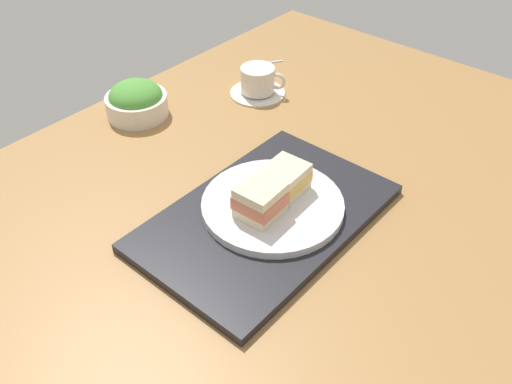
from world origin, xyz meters
TOP-DOWN VIEW (x-y plane):
  - ground_plane at (0.00, 0.00)cm, footprint 140.00×100.00cm
  - serving_tray at (-5.40, -2.83)cm, footprint 42.42×27.09cm
  - sandwich_plate at (-3.66, -2.83)cm, footprint 23.73×23.73cm
  - sandwich_near at (-7.27, -3.15)cm, footprint 7.17×7.00cm
  - sandwich_far at (-0.04, -2.50)cm, footprint 7.48×6.63cm
  - salad_bowl at (2.65, 39.33)cm, footprint 12.96×12.96cm
  - coffee_cup at (26.06, 25.74)cm, footprint 12.41×12.41cm
  - teaspoon at (36.96, 34.78)cm, footprint 8.14×5.37cm

SIDE VIEW (x-z plane):
  - ground_plane at x=0.00cm, z-range -3.00..0.00cm
  - teaspoon at x=36.96cm, z-range -0.04..0.76cm
  - serving_tray at x=-5.40cm, z-range 0.00..1.66cm
  - sandwich_plate at x=-3.66cm, z-range 1.66..3.06cm
  - coffee_cup at x=26.06cm, z-range -0.33..6.08cm
  - salad_bowl at x=2.65cm, z-range -0.40..7.17cm
  - sandwich_far at x=-0.04cm, z-range 3.06..8.05cm
  - sandwich_near at x=-7.27cm, z-range 3.06..8.64cm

